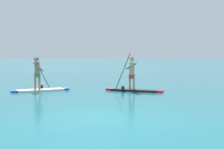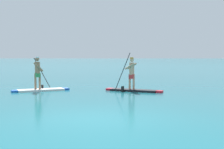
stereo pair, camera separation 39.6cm
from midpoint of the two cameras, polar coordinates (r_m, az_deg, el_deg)
ground at (r=9.25m, az=-2.89°, el=-8.00°), size 440.00×440.00×0.00m
paddleboarder_mid_center at (r=16.66m, az=-13.80°, el=-1.64°), size 2.87×1.75×1.84m
paddleboarder_far_right at (r=16.09m, az=3.11°, el=-1.63°), size 2.93×1.60×2.03m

